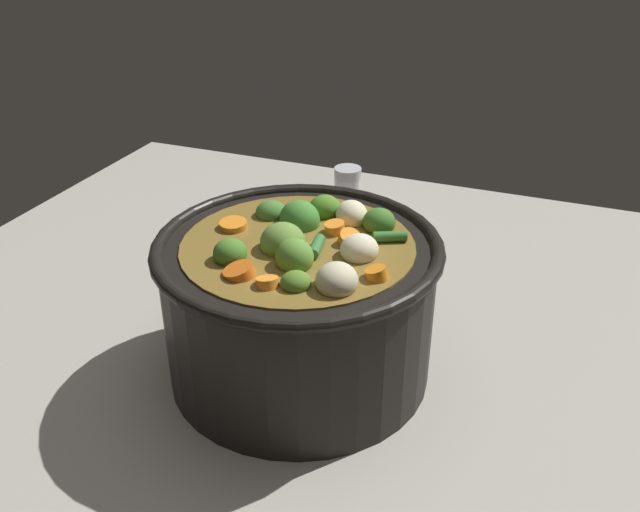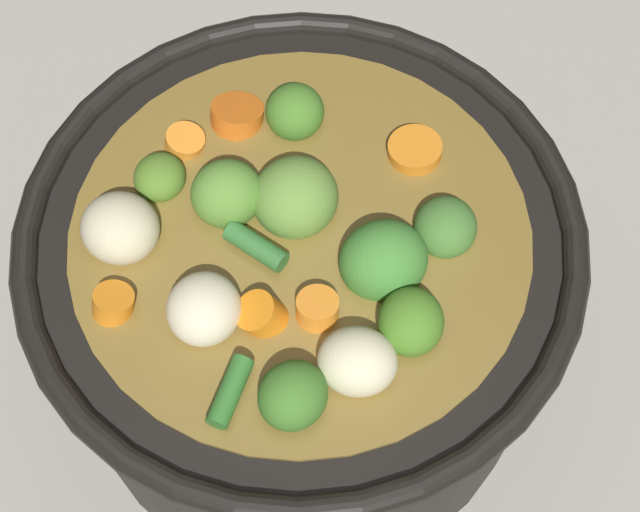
{
  "view_description": "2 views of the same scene",
  "coord_description": "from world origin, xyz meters",
  "views": [
    {
      "loc": [
        -0.53,
        -0.23,
        0.46
      ],
      "look_at": [
        0.01,
        -0.02,
        0.14
      ],
      "focal_mm": 38.44,
      "sensor_mm": 36.0,
      "label": 1
    },
    {
      "loc": [
        0.17,
        -0.16,
        0.55
      ],
      "look_at": [
        0.01,
        0.0,
        0.13
      ],
      "focal_mm": 53.51,
      "sensor_mm": 36.0,
      "label": 2
    }
  ],
  "objects": [
    {
      "name": "ground_plane",
      "position": [
        0.0,
        0.0,
        0.0
      ],
      "size": [
        1.1,
        1.1,
        0.0
      ],
      "primitive_type": "plane",
      "color": "#9E998E"
    },
    {
      "name": "cooking_pot",
      "position": [
        0.0,
        -0.0,
        0.08
      ],
      "size": [
        0.28,
        0.28,
        0.18
      ],
      "color": "black",
      "rests_on": "ground_plane"
    }
  ]
}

